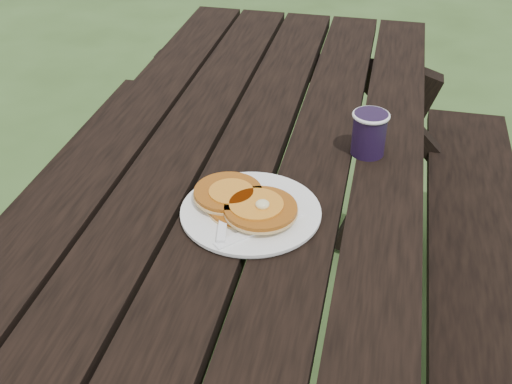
% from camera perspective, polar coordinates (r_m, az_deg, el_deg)
% --- Properties ---
extents(ground, '(60.00, 60.00, 0.00)m').
position_cam_1_polar(ground, '(1.89, -0.63, -16.31)').
color(ground, '#334B20').
rests_on(ground, ground).
extents(picnic_table, '(1.36, 1.80, 0.75)m').
position_cam_1_polar(picnic_table, '(1.62, -0.72, -8.06)').
color(picnic_table, black).
rests_on(picnic_table, ground).
extents(plate, '(0.28, 0.28, 0.01)m').
position_cam_1_polar(plate, '(1.19, -0.47, -1.83)').
color(plate, white).
rests_on(plate, picnic_table).
extents(pancake_stack, '(0.20, 0.17, 0.04)m').
position_cam_1_polar(pancake_stack, '(1.19, -0.98, -0.96)').
color(pancake_stack, '#A55512').
rests_on(pancake_stack, plate).
extents(knife, '(0.14, 0.14, 0.00)m').
position_cam_1_polar(knife, '(1.14, 0.28, -3.30)').
color(knife, white).
rests_on(knife, plate).
extents(fork, '(0.06, 0.16, 0.01)m').
position_cam_1_polar(fork, '(1.15, -2.95, -2.72)').
color(fork, white).
rests_on(fork, plate).
extents(coffee_cup, '(0.08, 0.08, 0.10)m').
position_cam_1_polar(coffee_cup, '(1.38, 10.05, 5.37)').
color(coffee_cup, black).
rests_on(coffee_cup, picnic_table).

